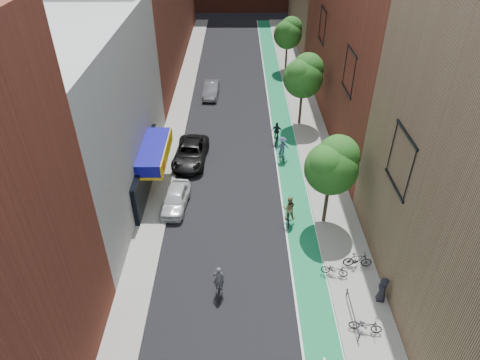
{
  "coord_description": "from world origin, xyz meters",
  "views": [
    {
      "loc": [
        -0.14,
        -11.92,
        19.04
      ],
      "look_at": [
        -0.02,
        12.84,
        1.5
      ],
      "focal_mm": 32.0,
      "sensor_mm": 36.0,
      "label": 1
    }
  ],
  "objects_px": {
    "parked_car_silver": "(211,90)",
    "cyclist_lane_far": "(282,150)",
    "cyclist_lead": "(219,285)",
    "cyclist_lane_near": "(289,212)",
    "cyclist_lane_mid": "(277,136)",
    "parked_car_black": "(191,153)",
    "parked_car_white": "(175,199)",
    "pedestrian": "(383,289)"
  },
  "relations": [
    {
      "from": "cyclist_lane_mid",
      "to": "pedestrian",
      "type": "height_order",
      "value": "cyclist_lane_mid"
    },
    {
      "from": "parked_car_white",
      "to": "cyclist_lane_mid",
      "type": "height_order",
      "value": "cyclist_lane_mid"
    },
    {
      "from": "cyclist_lead",
      "to": "cyclist_lane_near",
      "type": "distance_m",
      "value": 7.49
    },
    {
      "from": "cyclist_lane_near",
      "to": "pedestrian",
      "type": "bearing_deg",
      "value": 127.13
    },
    {
      "from": "parked_car_white",
      "to": "cyclist_lane_mid",
      "type": "distance_m",
      "value": 11.73
    },
    {
      "from": "cyclist_lane_mid",
      "to": "cyclist_lane_near",
      "type": "bearing_deg",
      "value": 102.03
    },
    {
      "from": "parked_car_black",
      "to": "cyclist_lane_near",
      "type": "distance_m",
      "value": 10.59
    },
    {
      "from": "parked_car_silver",
      "to": "cyclist_lane_far",
      "type": "height_order",
      "value": "cyclist_lane_far"
    },
    {
      "from": "parked_car_silver",
      "to": "parked_car_white",
      "type": "bearing_deg",
      "value": -91.74
    },
    {
      "from": "parked_car_black",
      "to": "cyclist_lane_near",
      "type": "height_order",
      "value": "cyclist_lane_near"
    },
    {
      "from": "parked_car_white",
      "to": "cyclist_lane_far",
      "type": "xyz_separation_m",
      "value": [
        7.99,
        6.14,
        0.26
      ]
    },
    {
      "from": "parked_car_black",
      "to": "pedestrian",
      "type": "distance_m",
      "value": 18.46
    },
    {
      "from": "parked_car_white",
      "to": "pedestrian",
      "type": "xyz_separation_m",
      "value": [
        12.15,
        -8.36,
        0.27
      ]
    },
    {
      "from": "cyclist_lane_near",
      "to": "cyclist_lane_far",
      "type": "bearing_deg",
      "value": -88.28
    },
    {
      "from": "parked_car_black",
      "to": "cyclist_lead",
      "type": "xyz_separation_m",
      "value": [
        2.79,
        -13.77,
        -0.06
      ]
    },
    {
      "from": "parked_car_silver",
      "to": "cyclist_lane_near",
      "type": "relative_size",
      "value": 2.0
    },
    {
      "from": "cyclist_lane_far",
      "to": "parked_car_black",
      "type": "bearing_deg",
      "value": -12.54
    },
    {
      "from": "cyclist_lead",
      "to": "cyclist_lane_far",
      "type": "relative_size",
      "value": 0.97
    },
    {
      "from": "cyclist_lane_far",
      "to": "pedestrian",
      "type": "bearing_deg",
      "value": 92.18
    },
    {
      "from": "cyclist_lane_near",
      "to": "cyclist_lane_far",
      "type": "height_order",
      "value": "cyclist_lane_near"
    },
    {
      "from": "parked_car_white",
      "to": "parked_car_silver",
      "type": "bearing_deg",
      "value": 90.38
    },
    {
      "from": "cyclist_lead",
      "to": "cyclist_lane_far",
      "type": "distance_m",
      "value": 14.71
    },
    {
      "from": "cyclist_lead",
      "to": "cyclist_lane_far",
      "type": "bearing_deg",
      "value": -108.8
    },
    {
      "from": "parked_car_black",
      "to": "cyclist_lane_near",
      "type": "xyz_separation_m",
      "value": [
        7.23,
        -7.74,
        0.18
      ]
    },
    {
      "from": "pedestrian",
      "to": "parked_car_white",
      "type": "bearing_deg",
      "value": -113.81
    },
    {
      "from": "parked_car_silver",
      "to": "cyclist_lane_far",
      "type": "bearing_deg",
      "value": -60.13
    },
    {
      "from": "parked_car_black",
      "to": "cyclist_lane_mid",
      "type": "height_order",
      "value": "cyclist_lane_mid"
    },
    {
      "from": "parked_car_black",
      "to": "pedestrian",
      "type": "xyz_separation_m",
      "value": [
        11.63,
        -14.33,
        0.21
      ]
    },
    {
      "from": "parked_car_black",
      "to": "cyclist_lead",
      "type": "bearing_deg",
      "value": -74.82
    },
    {
      "from": "parked_car_black",
      "to": "cyclist_lead",
      "type": "relative_size",
      "value": 2.69
    },
    {
      "from": "cyclist_lane_near",
      "to": "cyclist_lane_far",
      "type": "relative_size",
      "value": 1.03
    },
    {
      "from": "parked_car_black",
      "to": "cyclist_lane_near",
      "type": "relative_size",
      "value": 2.53
    },
    {
      "from": "cyclist_lane_near",
      "to": "pedestrian",
      "type": "height_order",
      "value": "cyclist_lane_near"
    },
    {
      "from": "cyclist_lane_mid",
      "to": "cyclist_lane_far",
      "type": "xyz_separation_m",
      "value": [
        0.23,
        -2.66,
        0.22
      ]
    },
    {
      "from": "cyclist_lead",
      "to": "pedestrian",
      "type": "xyz_separation_m",
      "value": [
        8.83,
        -0.56,
        0.27
      ]
    },
    {
      "from": "cyclist_lane_near",
      "to": "cyclist_lane_far",
      "type": "xyz_separation_m",
      "value": [
        0.23,
        7.91,
        0.02
      ]
    },
    {
      "from": "cyclist_lead",
      "to": "cyclist_lane_near",
      "type": "height_order",
      "value": "cyclist_lane_near"
    },
    {
      "from": "cyclist_lane_near",
      "to": "parked_car_silver",
      "type": "bearing_deg",
      "value": -69.83
    },
    {
      "from": "parked_car_black",
      "to": "parked_car_silver",
      "type": "bearing_deg",
      "value": 89.14
    },
    {
      "from": "parked_car_black",
      "to": "parked_car_silver",
      "type": "height_order",
      "value": "parked_car_black"
    },
    {
      "from": "parked_car_silver",
      "to": "cyclist_lead",
      "type": "relative_size",
      "value": 2.12
    },
    {
      "from": "cyclist_lane_near",
      "to": "cyclist_lane_mid",
      "type": "relative_size",
      "value": 1.08
    }
  ]
}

